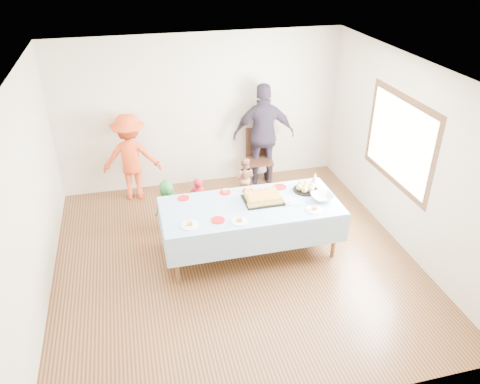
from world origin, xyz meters
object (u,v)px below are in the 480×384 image
object	(u,v)px
dining_chair	(259,153)
adult_left	(131,157)
birthday_cake	(263,198)
party_table	(251,209)

from	to	relation	value
dining_chair	adult_left	world-z (taller)	adult_left
birthday_cake	party_table	bearing A→B (deg)	-158.32
party_table	dining_chair	distance (m)	2.18
party_table	adult_left	world-z (taller)	adult_left
dining_chair	party_table	bearing A→B (deg)	-102.81
birthday_cake	dining_chair	xyz separation A→B (m)	(0.51, 1.98, -0.25)
birthday_cake	dining_chair	size ratio (longest dim) A/B	0.54
party_table	adult_left	size ratio (longest dim) A/B	1.64
dining_chair	adult_left	distance (m)	2.27
birthday_cake	adult_left	size ratio (longest dim) A/B	0.36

